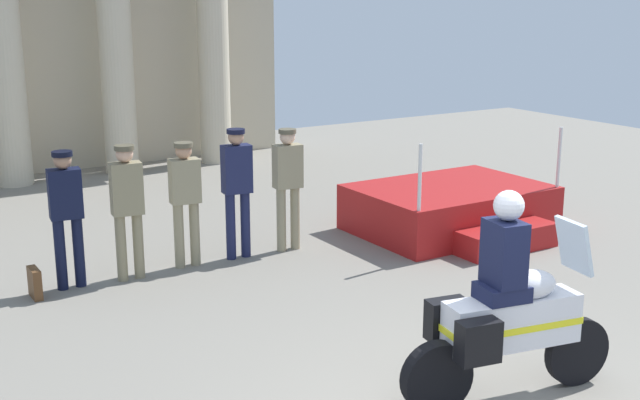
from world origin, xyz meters
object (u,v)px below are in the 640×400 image
Objects in this scene: officer_in_row_4 at (288,179)px; officer_in_row_2 at (185,194)px; officer_in_row_0 at (66,208)px; officer_in_row_1 at (127,201)px; officer_in_row_3 at (237,183)px; reviewing_stand at (453,210)px; motorcycle_with_rider at (505,315)px; briefcase_on_ground at (35,283)px.

officer_in_row_2 is at bearing 4.08° from officer_in_row_4.
officer_in_row_0 is at bearing 7.56° from officer_in_row_2.
officer_in_row_3 is (1.53, 0.07, 0.04)m from officer_in_row_1.
officer_in_row_2 is (-4.04, 0.57, 0.64)m from reviewing_stand.
officer_in_row_1 reaches higher than officer_in_row_2.
officer_in_row_0 is 0.99× the size of officer_in_row_4.
officer_in_row_1 is at bearing 14.05° from officer_in_row_2.
officer_in_row_0 is at bearing 6.70° from officer_in_row_3.
briefcase_on_ground is (-2.89, 4.74, -0.61)m from motorcycle_with_rider.
briefcase_on_ground is at bearing 9.29° from officer_in_row_3.
officer_in_row_3 is at bearing -170.29° from officer_in_row_1.
officer_in_row_4 is (3.00, -0.07, 0.01)m from officer_in_row_0.
officer_in_row_1 is 5.07m from motorcycle_with_rider.
officer_in_row_1 is 2.28m from officer_in_row_4.
officer_in_row_2 is at bearing -165.95° from officer_in_row_1.
officer_in_row_1 is (0.72, -0.09, 0.01)m from officer_in_row_0.
officer_in_row_1 is at bearing 120.14° from motorcycle_with_rider.
officer_in_row_3 is 2.85m from briefcase_on_ground.
officer_in_row_2 is at bearing 171.94° from reviewing_stand.
reviewing_stand is 1.64× the size of officer_in_row_0.
officer_in_row_1 is at bearing 174.41° from reviewing_stand.
officer_in_row_0 is 3.00m from officer_in_row_4.
motorcycle_with_rider is at bearing 90.26° from officer_in_row_4.
officer_in_row_3 reaches higher than officer_in_row_2.
officer_in_row_1 is 0.82× the size of motorcycle_with_rider.
officer_in_row_0 is 5.43m from motorcycle_with_rider.
officer_in_row_2 is at bearing -172.44° from officer_in_row_0.
reviewing_stand is at bearing 176.18° from officer_in_row_4.
officer_in_row_4 is 3.56m from briefcase_on_ground.
officer_in_row_1 is 4.74× the size of briefcase_on_ground.
officer_in_row_3 is (-3.31, 0.54, 0.71)m from reviewing_stand.
reviewing_stand is 4.13m from officer_in_row_2.
officer_in_row_0 reaches higher than reviewing_stand.
officer_in_row_3 is at bearing 3.29° from officer_in_row_4.
officer_in_row_4 reaches higher than reviewing_stand.
officer_in_row_3 is (2.25, -0.02, 0.04)m from officer_in_row_0.
officer_in_row_3 is 4.85m from motorcycle_with_rider.
reviewing_stand is at bearing 179.04° from officer_in_row_2.
officer_in_row_0 is 0.73m from officer_in_row_1.
motorcycle_with_rider is (1.71, -4.77, -0.21)m from officer_in_row_1.
officer_in_row_4 reaches higher than officer_in_row_2.
reviewing_stand is at bearing 64.36° from motorcycle_with_rider.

